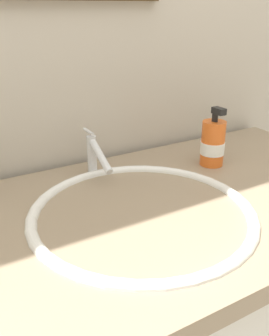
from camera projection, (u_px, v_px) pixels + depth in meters
The scene contains 4 objects.
tiled_wall_back at pixel (80, 35), 0.94m from camera, with size 2.45×0.04×2.40m, color beige.
sink_basin at pixel (142, 226), 0.78m from camera, with size 0.47×0.47×0.10m.
faucet at pixel (95, 154), 0.93m from camera, with size 0.02×0.14×0.11m.
soap_dispenser at pixel (213, 143), 0.99m from camera, with size 0.06×0.06×0.16m.
Camera 1 is at (-0.38, -0.59, 1.26)m, focal length 40.07 mm.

